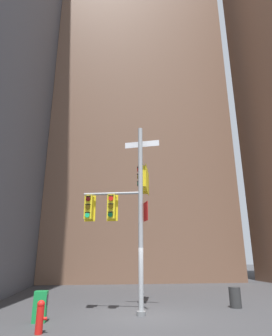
{
  "coord_description": "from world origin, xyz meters",
  "views": [
    {
      "loc": [
        -1.72,
        -11.81,
        2.2
      ],
      "look_at": [
        -0.16,
        0.33,
        6.02
      ],
      "focal_mm": 30.09,
      "sensor_mm": 36.0,
      "label": 1
    }
  ],
  "objects": [
    {
      "name": "building_mid_block",
      "position": [
        2.21,
        21.09,
        22.68
      ],
      "size": [
        17.53,
        17.53,
        45.36
      ],
      "primitive_type": "cube",
      "color": "brown",
      "rests_on": "ground"
    },
    {
      "name": "fire_hydrant",
      "position": [
        -3.37,
        -2.21,
        0.48
      ],
      "size": [
        0.33,
        0.23,
        0.92
      ],
      "color": "red",
      "rests_on": "ground"
    },
    {
      "name": "trash_bin",
      "position": [
        4.39,
        1.14,
        0.43
      ],
      "size": [
        0.51,
        0.51,
        0.86
      ],
      "primitive_type": "cylinder",
      "color": "#2D2D2D",
      "rests_on": "ground"
    },
    {
      "name": "signal_pole_assembly",
      "position": [
        -0.3,
        0.76,
        4.74
      ],
      "size": [
        3.34,
        2.85,
        7.84
      ],
      "color": "#9EA0A3",
      "rests_on": "ground"
    },
    {
      "name": "newspaper_box",
      "position": [
        -3.65,
        -0.68,
        0.5
      ],
      "size": [
        0.45,
        0.36,
        1.01
      ],
      "color": "#198C3F",
      "rests_on": "ground"
    },
    {
      "name": "ground",
      "position": [
        0.0,
        0.0,
        0.0
      ],
      "size": [
        120.0,
        120.0,
        0.0
      ],
      "primitive_type": "plane",
      "color": "#38383A"
    }
  ]
}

